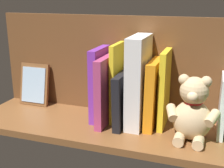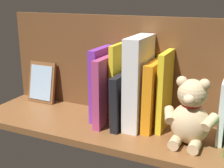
# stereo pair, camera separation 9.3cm
# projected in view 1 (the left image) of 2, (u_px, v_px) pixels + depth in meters

# --- Properties ---
(ground_plane) EXTENTS (0.93, 0.29, 0.02)m
(ground_plane) POSITION_uv_depth(u_px,v_px,m) (112.00, 127.00, 0.98)
(ground_plane) COLOR brown
(shelf_back_panel) EXTENTS (0.93, 0.02, 0.34)m
(shelf_back_panel) POSITION_uv_depth(u_px,v_px,m) (124.00, 65.00, 1.04)
(shelf_back_panel) COLOR brown
(shelf_back_panel) RESTS_ON ground_plane
(book_2) EXTENTS (0.02, 0.13, 0.18)m
(book_2) POSITION_uv_depth(u_px,v_px,m) (222.00, 105.00, 0.89)
(book_2) COLOR silver
(book_2) RESTS_ON ground_plane
(teddy_bear) EXTENTS (0.16, 0.12, 0.19)m
(teddy_bear) POSITION_uv_depth(u_px,v_px,m) (192.00, 112.00, 0.85)
(teddy_bear) COLOR #D1B284
(teddy_bear) RESTS_ON ground_plane
(book_3) EXTENTS (0.02, 0.12, 0.24)m
(book_3) POSITION_uv_depth(u_px,v_px,m) (164.00, 89.00, 0.93)
(book_3) COLOR yellow
(book_3) RESTS_ON ground_plane
(book_4) EXTENTS (0.03, 0.15, 0.21)m
(book_4) POSITION_uv_depth(u_px,v_px,m) (153.00, 94.00, 0.94)
(book_4) COLOR orange
(book_4) RESTS_ON ground_plane
(dictionary_thick_white) EXTENTS (0.05, 0.16, 0.29)m
(dictionary_thick_white) POSITION_uv_depth(u_px,v_px,m) (138.00, 82.00, 0.94)
(dictionary_thick_white) COLOR white
(dictionary_thick_white) RESTS_ON ground_plane
(book_5) EXTENTS (0.03, 0.17, 0.17)m
(book_5) POSITION_uv_depth(u_px,v_px,m) (124.00, 98.00, 0.96)
(book_5) COLOR black
(book_5) RESTS_ON ground_plane
(book_6) EXTENTS (0.01, 0.12, 0.26)m
(book_6) POSITION_uv_depth(u_px,v_px,m) (118.00, 83.00, 0.98)
(book_6) COLOR yellow
(book_6) RESTS_ON ground_plane
(book_7) EXTENTS (0.02, 0.18, 0.22)m
(book_7) POSITION_uv_depth(u_px,v_px,m) (107.00, 90.00, 0.97)
(book_7) COLOR #B23F72
(book_7) RESTS_ON ground_plane
(book_8) EXTENTS (0.03, 0.14, 0.24)m
(book_8) POSITION_uv_depth(u_px,v_px,m) (100.00, 84.00, 0.99)
(book_8) COLOR purple
(book_8) RESTS_ON ground_plane
(picture_frame_leaning) EXTENTS (0.12, 0.05, 0.16)m
(picture_frame_leaning) POSITION_uv_depth(u_px,v_px,m) (34.00, 84.00, 1.13)
(picture_frame_leaning) COLOR brown
(picture_frame_leaning) RESTS_ON ground_plane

